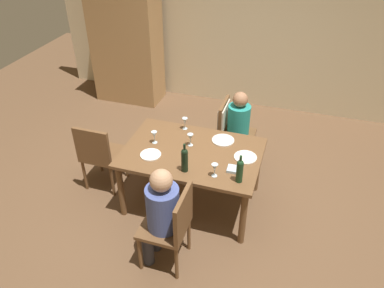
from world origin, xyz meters
TOP-DOWN VIEW (x-y plane):
  - ground_plane at (0.00, 0.00)m, footprint 10.00×10.00m
  - rear_room_partition at (0.00, 2.71)m, footprint 6.40×0.12m
  - armoire_cabinet at (-1.86, 2.26)m, footprint 1.18×0.62m
  - dining_table at (0.00, 0.00)m, footprint 1.53×1.03m
  - chair_near at (0.09, -0.89)m, footprint 0.44×0.44m
  - chair_far_right at (0.22, 0.89)m, footprint 0.46×0.44m
  - chair_left_end at (-1.14, -0.09)m, footprint 0.44×0.44m
  - person_woman_host at (-0.03, -0.89)m, footprint 0.36×0.31m
  - person_man_bearded at (0.37, 0.89)m, footprint 0.33×0.29m
  - wine_bottle_tall_green at (0.60, -0.34)m, footprint 0.07×0.07m
  - wine_bottle_dark_red at (0.03, -0.34)m, footprint 0.07×0.07m
  - wine_glass_near_left at (-0.22, 0.42)m, footprint 0.07×0.07m
  - wine_glass_centre at (0.34, -0.34)m, footprint 0.07×0.07m
  - wine_glass_near_right at (-0.46, 0.03)m, footprint 0.07×0.07m
  - wine_glass_far at (-0.05, 0.11)m, footprint 0.07×0.07m
  - dinner_plate_host at (0.59, 0.06)m, footprint 0.25×0.25m
  - dinner_plate_guest_left at (-0.41, -0.20)m, footprint 0.23×0.23m
  - dinner_plate_guest_right at (0.28, 0.31)m, footprint 0.26×0.26m
  - folded_napkin at (0.53, -0.19)m, footprint 0.16×0.13m
  - handbag at (-1.14, 0.35)m, footprint 0.29×0.14m

SIDE VIEW (x-z plane):
  - ground_plane at x=0.00m, z-range 0.00..0.00m
  - handbag at x=-1.14m, z-range 0.00..0.22m
  - chair_near at x=0.09m, z-range 0.07..0.99m
  - chair_left_end at x=-1.14m, z-range 0.07..0.99m
  - chair_far_right at x=0.22m, z-range 0.13..1.05m
  - person_man_bearded at x=0.37m, z-range 0.09..1.18m
  - dining_table at x=0.00m, z-range 0.28..1.03m
  - person_woman_host at x=-0.03m, z-range 0.09..1.24m
  - dinner_plate_host at x=0.59m, z-range 0.74..0.76m
  - dinner_plate_guest_left at x=-0.41m, z-range 0.74..0.76m
  - dinner_plate_guest_right at x=0.28m, z-range 0.74..0.76m
  - folded_napkin at x=0.53m, z-range 0.74..0.77m
  - wine_glass_near_left at x=-0.22m, z-range 0.77..0.92m
  - wine_glass_centre at x=0.34m, z-range 0.77..0.92m
  - wine_glass_near_right at x=-0.46m, z-range 0.77..0.92m
  - wine_glass_far at x=-0.05m, z-range 0.77..0.92m
  - wine_bottle_tall_green at x=0.60m, z-range 0.73..1.04m
  - wine_bottle_dark_red at x=0.03m, z-range 0.72..1.05m
  - armoire_cabinet at x=-1.86m, z-range 0.01..2.19m
  - rear_room_partition at x=0.00m, z-range 0.00..2.70m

